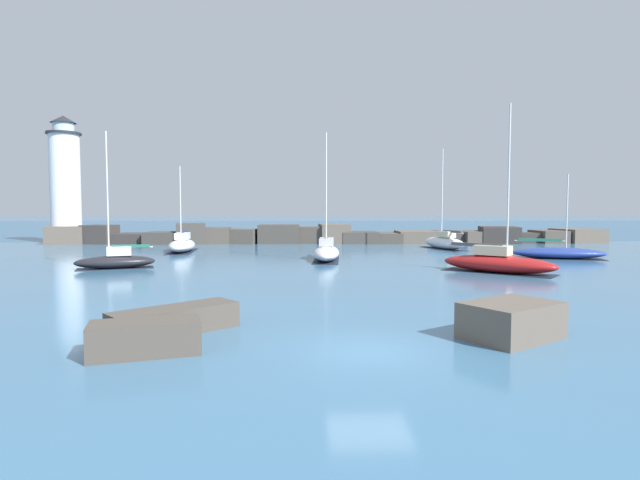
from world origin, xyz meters
name	(u,v)px	position (x,y,z in m)	size (l,w,h in m)	color
ground_plane	(369,351)	(0.00, 0.00, 0.00)	(600.00, 600.00, 0.00)	#3D6B8E
open_sea_beyond	(312,226)	(0.00, 107.56, 0.00)	(400.00, 116.00, 0.01)	#2D5B7F
breakwater_jetty	(332,236)	(1.49, 47.49, 0.92)	(69.59, 6.50, 2.49)	brown
lighthouse	(65,187)	(-31.57, 48.52, 6.92)	(4.79, 4.79, 15.72)	gray
foreground_rocks	(322,324)	(-1.38, 1.28, 0.52)	(15.12, 5.55, 1.20)	brown
sailboat_moored_0	(326,252)	(-0.09, 26.62, 0.69)	(2.68, 7.71, 10.40)	silver
sailboat_moored_1	(116,260)	(-15.36, 21.18, 0.60)	(5.69, 3.42, 9.68)	black
sailboat_moored_2	(498,262)	(10.96, 18.07, 0.68)	(7.24, 6.58, 11.08)	maroon
sailboat_moored_3	(558,253)	(19.74, 27.05, 0.50)	(7.84, 4.17, 7.18)	navy
sailboat_moored_4	(444,242)	(12.94, 37.68, 0.74)	(3.73, 7.39, 10.61)	white
sailboat_moored_5	(182,245)	(-14.08, 35.21, 0.70)	(3.09, 7.92, 8.40)	silver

